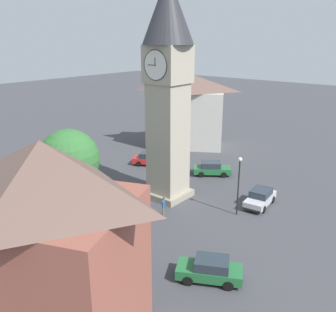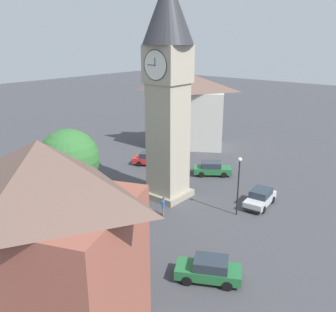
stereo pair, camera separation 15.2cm
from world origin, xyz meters
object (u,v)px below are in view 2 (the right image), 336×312
at_px(building_shop_left, 187,110).
at_px(building_terrace_right, 49,246).
at_px(car_silver_kerb, 151,159).
at_px(car_white_side, 212,168).
at_px(car_blue_kerb, 260,198).
at_px(tree, 69,159).
at_px(clock_tower, 168,74).
at_px(car_black_far, 38,240).
at_px(car_red_corner, 209,269).
at_px(road_sign, 93,169).
at_px(lamp_post, 239,177).
at_px(pedestrian, 163,205).

bearing_deg(building_shop_left, building_terrace_right, 116.36).
height_order(car_silver_kerb, car_white_side, same).
height_order(car_blue_kerb, tree, tree).
height_order(clock_tower, car_black_far, clock_tower).
distance_m(clock_tower, car_red_corner, 16.97).
distance_m(car_red_corner, road_sign, 18.52).
xyz_separation_m(car_blue_kerb, building_terrace_right, (0.89, 20.75, 4.57)).
distance_m(car_blue_kerb, building_terrace_right, 21.26).
height_order(car_red_corner, building_terrace_right, building_terrace_right).
bearing_deg(road_sign, building_shop_left, -85.52).
distance_m(clock_tower, building_terrace_right, 19.38).
xyz_separation_m(clock_tower, car_silver_kerb, (7.42, -5.68, -10.83)).
height_order(car_black_far, building_terrace_right, building_terrace_right).
bearing_deg(clock_tower, lamp_post, -173.65).
bearing_deg(road_sign, car_red_corner, 163.31).
bearing_deg(lamp_post, building_shop_left, -41.55).
height_order(car_black_far, tree, tree).
relative_size(car_blue_kerb, building_shop_left, 0.36).
relative_size(tree, lamp_post, 1.45).
xyz_separation_m(building_terrace_right, road_sign, (14.44, -14.07, -3.44)).
height_order(car_silver_kerb, car_red_corner, same).
relative_size(clock_tower, building_terrace_right, 1.90).
relative_size(lamp_post, road_sign, 1.86).
bearing_deg(tree, car_black_far, 117.56).
bearing_deg(car_blue_kerb, lamp_post, 76.17).
xyz_separation_m(tree, lamp_post, (-10.87, -8.97, -1.58)).
distance_m(car_red_corner, car_white_side, 18.67).
height_order(pedestrian, road_sign, road_sign).
bearing_deg(car_white_side, building_shop_left, -39.36).
bearing_deg(lamp_post, car_silver_kerb, -18.69).
distance_m(car_white_side, tree, 16.74).
bearing_deg(clock_tower, tree, 64.96).
xyz_separation_m(car_black_far, building_shop_left, (7.72, -28.11, 4.39)).
bearing_deg(car_black_far, pedestrian, -109.64).
bearing_deg(lamp_post, pedestrian, 40.88).
relative_size(clock_tower, tree, 2.62).
xyz_separation_m(car_silver_kerb, car_white_side, (-7.54, -1.84, 0.00)).
xyz_separation_m(car_blue_kerb, car_red_corner, (-2.37, 11.98, 0.00)).
relative_size(car_white_side, pedestrian, 2.55).
height_order(car_white_side, tree, tree).
bearing_deg(building_terrace_right, car_black_far, -25.47).
distance_m(car_blue_kerb, road_sign, 16.76).
bearing_deg(car_red_corner, tree, -0.23).
relative_size(clock_tower, car_silver_kerb, 4.48).
distance_m(car_silver_kerb, lamp_post, 15.50).
height_order(car_red_corner, building_shop_left, building_shop_left).
relative_size(car_blue_kerb, car_white_side, 0.99).
bearing_deg(car_black_far, road_sign, -58.23).
height_order(car_silver_kerb, tree, tree).
distance_m(car_silver_kerb, road_sign, 8.68).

